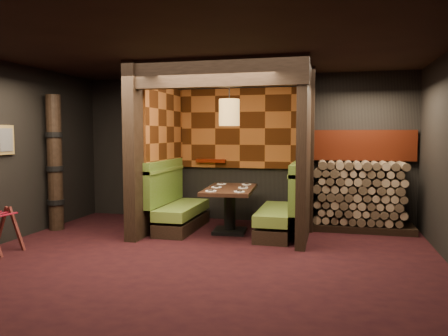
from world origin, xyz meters
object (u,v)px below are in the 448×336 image
at_px(booth_bench_left, 177,207).
at_px(totem_column, 55,164).
at_px(pendant_lamp, 229,112).
at_px(dining_table, 230,201).
at_px(booth_bench_right, 282,212).
at_px(firewood_stack, 363,196).

relative_size(booth_bench_left, totem_column, 0.67).
bearing_deg(pendant_lamp, dining_table, 90.00).
relative_size(booth_bench_left, dining_table, 1.04).
relative_size(booth_bench_right, firewood_stack, 0.92).
relative_size(dining_table, firewood_stack, 0.89).
distance_m(dining_table, pendant_lamp, 1.53).
relative_size(booth_bench_right, dining_table, 1.04).
bearing_deg(firewood_stack, booth_bench_right, -152.65).
height_order(booth_bench_right, firewood_stack, firewood_stack).
height_order(booth_bench_right, pendant_lamp, pendant_lamp).
xyz_separation_m(booth_bench_left, pendant_lamp, (0.99, -0.10, 1.68)).
distance_m(booth_bench_left, firewood_stack, 3.33).
distance_m(booth_bench_right, totem_column, 4.10).
distance_m(booth_bench_left, dining_table, 1.00).
xyz_separation_m(booth_bench_right, dining_table, (-0.90, -0.05, 0.15)).
height_order(booth_bench_left, dining_table, booth_bench_left).
distance_m(booth_bench_right, firewood_stack, 1.54).
distance_m(booth_bench_right, pendant_lamp, 1.91).
bearing_deg(totem_column, dining_table, 9.22).
xyz_separation_m(booth_bench_right, totem_column, (-3.98, -0.55, 0.79)).
xyz_separation_m(dining_table, firewood_stack, (2.26, 0.75, 0.06)).
distance_m(pendant_lamp, totem_column, 3.24).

